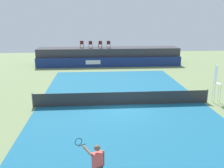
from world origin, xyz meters
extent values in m
plane|color=#6B7F51|center=(0.00, 3.00, 0.00)|extent=(48.00, 48.00, 0.00)
cube|color=#16597A|center=(0.00, 0.00, 0.00)|extent=(12.00, 22.00, 0.00)
cube|color=navy|center=(0.00, 13.50, 0.60)|extent=(18.00, 0.20, 1.20)
cube|color=white|center=(-2.02, 13.39, 0.66)|extent=(1.80, 0.02, 0.50)
cube|color=#38383D|center=(0.00, 15.30, 1.10)|extent=(18.00, 2.80, 2.20)
cylinder|color=#561919|center=(-3.21, 15.68, 2.42)|extent=(0.04, 0.04, 0.44)
cylinder|color=#561919|center=(-3.61, 15.68, 2.42)|extent=(0.04, 0.04, 0.44)
cylinder|color=#561919|center=(-3.21, 15.28, 2.42)|extent=(0.04, 0.04, 0.44)
cylinder|color=#561919|center=(-3.61, 15.27, 2.42)|extent=(0.04, 0.04, 0.44)
cube|color=#561919|center=(-3.41, 15.48, 2.66)|extent=(0.44, 0.44, 0.03)
cube|color=#561919|center=(-3.41, 15.27, 2.88)|extent=(0.44, 0.03, 0.42)
cylinder|color=#561919|center=(-2.09, 15.43, 2.42)|extent=(0.04, 0.04, 0.44)
cylinder|color=#561919|center=(-2.50, 15.44, 2.42)|extent=(0.04, 0.04, 0.44)
cylinder|color=#561919|center=(-2.10, 15.03, 2.42)|extent=(0.04, 0.04, 0.44)
cylinder|color=#561919|center=(-2.51, 15.04, 2.42)|extent=(0.04, 0.04, 0.44)
cube|color=#561919|center=(-2.30, 15.23, 2.66)|extent=(0.45, 0.45, 0.03)
cube|color=#561919|center=(-2.30, 15.03, 2.88)|extent=(0.44, 0.03, 0.42)
cylinder|color=#561919|center=(-0.89, 15.41, 2.42)|extent=(0.04, 0.04, 0.44)
cylinder|color=#561919|center=(-1.30, 15.38, 2.42)|extent=(0.04, 0.04, 0.44)
cylinder|color=#561919|center=(-0.87, 15.00, 2.42)|extent=(0.04, 0.04, 0.44)
cylinder|color=#561919|center=(-1.27, 14.98, 2.42)|extent=(0.04, 0.04, 0.44)
cube|color=#561919|center=(-1.08, 15.19, 2.66)|extent=(0.47, 0.47, 0.03)
cube|color=#561919|center=(-1.07, 14.98, 2.88)|extent=(0.44, 0.05, 0.42)
cylinder|color=#561919|center=(0.21, 15.38, 2.42)|extent=(0.04, 0.04, 0.44)
cylinder|color=#561919|center=(-0.20, 15.40, 2.42)|extent=(0.04, 0.04, 0.44)
cylinder|color=#561919|center=(0.18, 14.97, 2.42)|extent=(0.04, 0.04, 0.44)
cylinder|color=#561919|center=(-0.23, 15.00, 2.42)|extent=(0.04, 0.04, 0.44)
cube|color=#561919|center=(-0.01, 15.19, 2.66)|extent=(0.47, 0.47, 0.03)
cube|color=#561919|center=(-0.03, 14.98, 2.88)|extent=(0.44, 0.06, 0.42)
cylinder|color=white|center=(7.05, -0.23, 0.70)|extent=(0.04, 0.04, 1.40)
cylinder|color=white|center=(7.11, 0.17, 0.70)|extent=(0.04, 0.04, 1.40)
cylinder|color=white|center=(6.65, -0.17, 0.70)|extent=(0.04, 0.04, 1.40)
cylinder|color=white|center=(6.71, 0.23, 0.70)|extent=(0.04, 0.04, 1.40)
cube|color=white|center=(6.88, 0.00, 1.41)|extent=(0.50, 0.50, 0.03)
cube|color=white|center=(6.68, 0.03, 2.09)|extent=(0.08, 0.44, 1.33)
cube|color=#2D2D2D|center=(0.00, 0.00, 0.47)|extent=(12.40, 0.02, 0.95)
cylinder|color=#4C4C51|center=(-6.20, 0.00, 0.50)|extent=(0.10, 0.10, 1.00)
cylinder|color=#4C4C51|center=(6.20, 0.00, 0.50)|extent=(0.10, 0.10, 1.00)
cube|color=#E54C47|center=(-1.91, -8.72, 1.20)|extent=(0.41, 0.35, 0.56)
sphere|color=brown|center=(-1.91, -8.72, 1.66)|extent=(0.22, 0.22, 0.22)
cylinder|color=brown|center=(-1.70, -8.61, 1.18)|extent=(0.09, 0.09, 0.60)
cylinder|color=brown|center=(-2.25, -8.61, 1.50)|extent=(0.38, 0.57, 0.14)
cylinder|color=black|center=(-2.45, -8.24, 1.53)|extent=(0.28, 0.18, 0.03)
torus|color=black|center=(-2.60, -7.99, 1.53)|extent=(0.28, 0.17, 0.30)
sphere|color=#D8EA33|center=(-1.46, 1.09, 0.04)|extent=(0.07, 0.07, 0.07)
camera|label=1|loc=(-1.97, -16.41, 6.08)|focal=39.54mm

